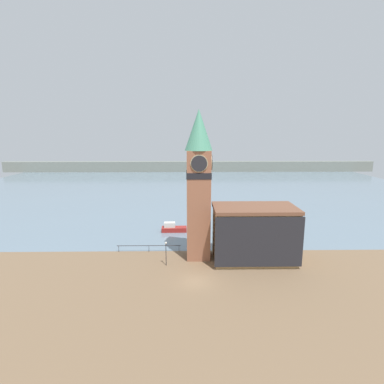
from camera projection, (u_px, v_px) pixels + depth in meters
The scene contains 9 objects.
ground_plane at pixel (196, 282), 38.82m from camera, with size 160.00×160.00×0.00m, color brown.
water at pixel (190, 186), 107.71m from camera, with size 160.00×120.00×0.00m.
far_shoreline at pixel (189, 167), 146.43m from camera, with size 180.00×3.00×5.00m.
pier_railing at pixel (149, 246), 48.34m from camera, with size 10.35×0.08×1.09m.
clock_tower at pixel (199, 182), 44.20m from camera, with size 4.01×4.01×22.29m.
pier_building at pixel (254, 234), 44.61m from camera, with size 12.30×6.97×8.34m.
boat_near at pixel (173, 228), 58.33m from camera, with size 4.87×1.87×1.84m.
mooring_bollard_near at pixel (188, 256), 46.02m from camera, with size 0.26×0.26×0.73m.
lamp_post at pixel (166, 249), 43.11m from camera, with size 0.32×0.32×3.60m.
Camera 1 is at (-1.15, -35.76, 19.06)m, focal length 28.00 mm.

